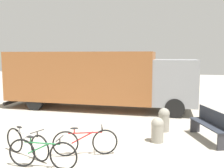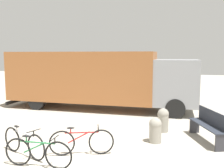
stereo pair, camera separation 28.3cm
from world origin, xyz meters
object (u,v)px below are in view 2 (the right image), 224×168
(bicycle_middle, at_px, (38,153))
(bicycle_near, at_px, (24,142))
(bicycle_far, at_px, (82,142))
(bollard_near_bench, at_px, (155,129))
(bollard_far_bench, at_px, (163,119))
(delivery_truck, at_px, (97,77))
(park_bench, at_px, (209,124))

(bicycle_middle, bearing_deg, bicycle_near, 142.10)
(bicycle_far, bearing_deg, bollard_near_bench, 18.77)
(bollard_near_bench, height_order, bollard_far_bench, bollard_far_bench)
(delivery_truck, height_order, park_bench, delivery_truck)
(bollard_far_bench, bearing_deg, bicycle_near, -138.99)
(park_bench, relative_size, bollard_near_bench, 2.35)
(park_bench, relative_size, bollard_far_bench, 2.19)
(park_bench, distance_m, bicycle_near, 5.60)
(delivery_truck, xyz_separation_m, bicycle_middle, (0.60, -6.74, -1.22))
(delivery_truck, relative_size, bollard_near_bench, 12.03)
(bicycle_near, bearing_deg, delivery_truck, 110.48)
(delivery_truck, xyz_separation_m, park_bench, (4.87, -3.73, -1.05))
(bicycle_far, height_order, bollard_near_bench, bicycle_far)
(bicycle_middle, distance_m, bollard_far_bench, 4.62)
(park_bench, relative_size, bicycle_middle, 1.05)
(park_bench, relative_size, bicycle_near, 1.12)
(bicycle_middle, bearing_deg, park_bench, 33.52)
(bicycle_far, relative_size, bollard_far_bench, 1.99)
(bicycle_middle, height_order, bollard_near_bench, bicycle_middle)
(park_bench, xyz_separation_m, bicycle_near, (-5.03, -2.46, -0.18))
(park_bench, distance_m, bicycle_far, 4.06)
(bollard_near_bench, bearing_deg, delivery_truck, 127.15)
(park_bench, xyz_separation_m, bollard_far_bench, (-1.46, 0.65, -0.10))
(bicycle_near, relative_size, bicycle_middle, 0.94)
(delivery_truck, bearing_deg, bicycle_far, -76.32)
(bollard_far_bench, bearing_deg, bollard_near_bench, -98.72)
(bollard_near_bench, bearing_deg, bicycle_middle, -136.77)
(delivery_truck, distance_m, park_bench, 6.22)
(bollard_far_bench, bearing_deg, delivery_truck, 137.91)
(delivery_truck, bearing_deg, bollard_near_bench, -52.41)
(delivery_truck, relative_size, bicycle_middle, 5.35)
(bicycle_near, relative_size, bollard_near_bench, 2.11)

